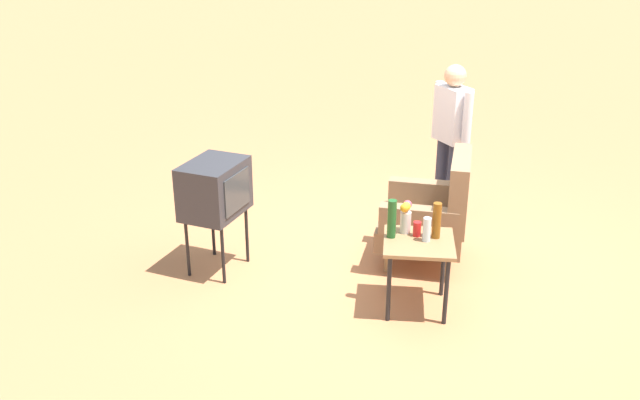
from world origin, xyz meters
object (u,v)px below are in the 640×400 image
object	(u,v)px
armchair	(433,213)
soda_can_red	(417,229)
bottle_wine_green	(392,219)
side_table	(418,251)
tv_on_stand	(215,189)
person_standing	(451,133)
bottle_tall_amber	(437,220)
flower_vase	(406,216)
bottle_short_clear	(427,230)

from	to	relation	value
armchair	soda_can_red	distance (m)	0.76
bottle_wine_green	side_table	bearing A→B (deg)	77.89
tv_on_stand	person_standing	size ratio (longest dim) A/B	0.63
person_standing	bottle_tall_amber	xyz separation A→B (m)	(1.78, -0.21, -0.18)
flower_vase	bottle_tall_amber	bearing A→B (deg)	73.40
bottle_short_clear	bottle_wine_green	distance (m)	0.29
soda_can_red	flower_vase	xyz separation A→B (m)	(-0.06, -0.09, 0.09)
armchair	bottle_wine_green	xyz separation A→B (m)	(0.77, -0.37, 0.27)
bottle_short_clear	soda_can_red	world-z (taller)	bottle_short_clear
tv_on_stand	bottle_wine_green	size ratio (longest dim) A/B	3.22
tv_on_stand	soda_can_red	bearing A→B (deg)	77.37
bottle_wine_green	flower_vase	bearing A→B (deg)	132.32
tv_on_stand	armchair	bearing A→B (deg)	99.70
bottle_short_clear	tv_on_stand	bearing A→B (deg)	-104.70
armchair	side_table	distance (m)	0.83
bottle_tall_amber	bottle_short_clear	size ratio (longest dim) A/B	1.50
armchair	tv_on_stand	size ratio (longest dim) A/B	1.03
bottle_short_clear	bottle_wine_green	bearing A→B (deg)	-98.68
person_standing	bottle_short_clear	xyz separation A→B (m)	(1.85, -0.29, -0.23)
person_standing	bottle_wine_green	size ratio (longest dim) A/B	5.12
bottle_tall_amber	soda_can_red	size ratio (longest dim) A/B	2.46
side_table	bottle_wine_green	size ratio (longest dim) A/B	1.91
tv_on_stand	person_standing	bearing A→B (deg)	122.89
side_table	bottle_tall_amber	bearing A→B (deg)	119.83
soda_can_red	armchair	bearing A→B (deg)	167.11
armchair	bottle_wine_green	world-z (taller)	armchair
tv_on_stand	bottle_tall_amber	distance (m)	1.95
tv_on_stand	flower_vase	size ratio (longest dim) A/B	3.89
bottle_tall_amber	bottle_short_clear	xyz separation A→B (m)	(0.07, -0.08, -0.05)
side_table	person_standing	bearing A→B (deg)	169.49
tv_on_stand	bottle_tall_amber	bearing A→B (deg)	77.89
tv_on_stand	bottle_tall_amber	size ratio (longest dim) A/B	3.43
side_table	person_standing	xyz separation A→B (m)	(-1.86, 0.34, 0.42)
side_table	armchair	bearing A→B (deg)	169.70
armchair	flower_vase	bearing A→B (deg)	-21.34
person_standing	bottle_short_clear	world-z (taller)	person_standing
bottle_short_clear	flower_vase	world-z (taller)	flower_vase
side_table	soda_can_red	size ratio (longest dim) A/B	5.02
bottle_wine_green	flower_vase	size ratio (longest dim) A/B	1.21
tv_on_stand	bottle_wine_green	xyz separation A→B (m)	(0.44, 1.55, -0.01)
bottle_tall_amber	flower_vase	world-z (taller)	bottle_tall_amber
flower_vase	tv_on_stand	bearing A→B (deg)	-101.43
bottle_tall_amber	flower_vase	size ratio (longest dim) A/B	1.13
armchair	soda_can_red	size ratio (longest dim) A/B	8.69
armchair	tv_on_stand	bearing A→B (deg)	-80.30
person_standing	bottle_tall_amber	world-z (taller)	person_standing
armchair	bottle_tall_amber	size ratio (longest dim) A/B	3.53
side_table	bottle_tall_amber	size ratio (longest dim) A/B	2.04
armchair	bottle_tall_amber	bearing A→B (deg)	-1.16
side_table	bottle_tall_amber	distance (m)	0.28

